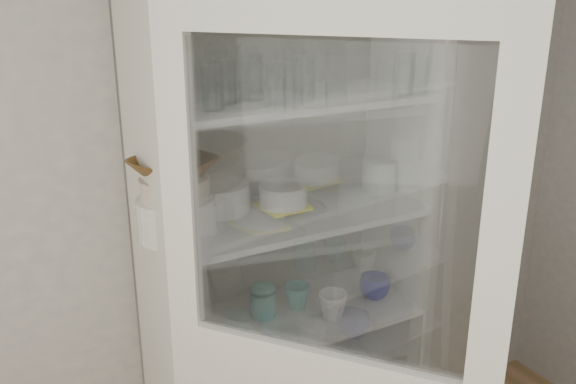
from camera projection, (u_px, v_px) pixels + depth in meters
wall_back at (209, 191)px, 2.20m from camera, size 3.60×0.02×2.60m
pantry_cabinet at (280, 286)px, 2.27m from camera, size 1.00×0.45×2.10m
tumbler_0 at (213, 88)px, 1.74m from camera, size 0.08×0.08×0.13m
tumbler_1 at (278, 84)px, 1.82m from camera, size 0.07×0.07×0.13m
tumbler_2 at (304, 79)px, 1.86m from camera, size 0.09×0.09×0.14m
tumbler_3 at (293, 85)px, 1.81m from camera, size 0.07×0.07×0.13m
tumbler_4 at (336, 79)px, 1.87m from camera, size 0.07×0.07×0.14m
tumbler_5 at (403, 73)px, 1.99m from camera, size 0.08×0.08×0.14m
tumbler_6 at (418, 74)px, 2.03m from camera, size 0.08×0.08×0.13m
tumbler_7 at (168, 87)px, 1.76m from camera, size 0.07×0.07×0.13m
tumbler_8 at (226, 82)px, 1.84m from camera, size 0.08×0.08×0.13m
tumbler_9 at (254, 81)px, 1.89m from camera, size 0.07×0.07×0.13m
tumbler_10 at (250, 76)px, 1.91m from camera, size 0.09×0.09×0.15m
goblet_0 at (175, 71)px, 1.91m from camera, size 0.08×0.08×0.18m
goblet_1 at (249, 66)px, 2.02m from camera, size 0.08×0.08×0.18m
goblet_2 at (294, 63)px, 2.09m from camera, size 0.08×0.08×0.18m
goblet_3 at (336, 62)px, 2.19m from camera, size 0.07×0.07×0.17m
plate_stack_front at (177, 217)px, 1.89m from camera, size 0.24×0.24×0.13m
plate_stack_back at (219, 197)px, 2.11m from camera, size 0.22×0.22×0.10m
cream_bowl at (175, 188)px, 1.86m from camera, size 0.25×0.25×0.07m
terracotta_bowl at (173, 168)px, 1.83m from camera, size 0.33×0.33×0.06m
glass_platter at (283, 210)px, 2.10m from camera, size 0.30×0.30×0.02m
yellow_trivet at (283, 206)px, 2.10m from camera, size 0.16×0.16×0.01m
white_ramekin at (283, 195)px, 2.08m from camera, size 0.21×0.21×0.07m
grey_bowl_stack at (379, 176)px, 2.31m from camera, size 0.12×0.12×0.12m
mug_blue at (375, 287)px, 2.34m from camera, size 0.14×0.14×0.09m
mug_teal at (297, 296)px, 2.27m from camera, size 0.13×0.13×0.09m
mug_white at (333, 305)px, 2.19m from camera, size 0.12×0.12×0.10m
teal_jar at (263, 302)px, 2.21m from camera, size 0.09×0.09×0.11m
measuring_cups at (206, 343)px, 2.02m from camera, size 0.09×0.09×0.04m
white_canister at (177, 321)px, 2.06m from camera, size 0.12×0.12×0.13m
tin_box at (351, 380)px, 2.46m from camera, size 0.22×0.16×0.06m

